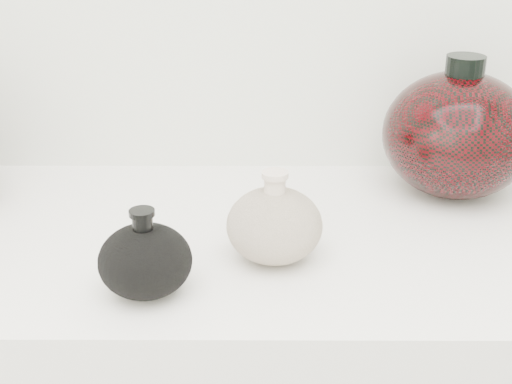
{
  "coord_description": "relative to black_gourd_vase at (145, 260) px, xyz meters",
  "views": [
    {
      "loc": [
        0.02,
        0.07,
        1.35
      ],
      "look_at": [
        0.02,
        0.92,
        0.97
      ],
      "focal_mm": 50.0,
      "sensor_mm": 36.0,
      "label": 1
    }
  ],
  "objects": [
    {
      "name": "right_round_pot",
      "position": [
        0.43,
        0.29,
        0.05
      ],
      "size": [
        0.24,
        0.24,
        0.21
      ],
      "color": "black",
      "rests_on": "display_counter"
    },
    {
      "name": "cream_gourd_vase",
      "position": [
        0.15,
        0.08,
        0.01
      ],
      "size": [
        0.13,
        0.13,
        0.12
      ],
      "color": "beige",
      "rests_on": "display_counter"
    },
    {
      "name": "room",
      "position": [
        0.11,
        -0.52,
        0.36
      ],
      "size": [
        3.04,
        2.42,
        2.64
      ],
      "color": "slate",
      "rests_on": "ground"
    },
    {
      "name": "black_gourd_vase",
      "position": [
        0.0,
        0.0,
        0.0
      ],
      "size": [
        0.13,
        0.13,
        0.11
      ],
      "color": "black",
      "rests_on": "display_counter"
    }
  ]
}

